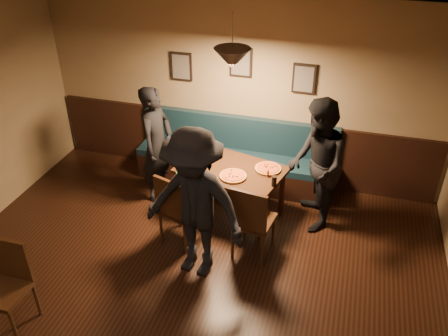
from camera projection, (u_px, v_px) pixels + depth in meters
name	position (u px, v px, depth m)	size (l,w,h in m)	color
ceiling	(120.00, 88.00, 3.24)	(7.00, 7.00, 0.00)	silver
wall_back	(241.00, 91.00, 6.83)	(6.00, 6.00, 0.00)	#8C704F
wainscot	(239.00, 146.00, 7.28)	(5.88, 0.06, 1.00)	black
booth_bench	(235.00, 154.00, 7.06)	(3.00, 0.60, 1.00)	#0F232D
picture_left	(181.00, 66.00, 6.86)	(0.32, 0.04, 0.42)	black
picture_center	(241.00, 62.00, 6.57)	(0.32, 0.04, 0.42)	black
picture_right	(304.00, 79.00, 6.44)	(0.32, 0.04, 0.42)	black
pendant_lamp	(232.00, 59.00, 5.47)	(0.44, 0.44, 0.25)	black
dining_table	(231.00, 191.00, 6.46)	(1.37, 0.88, 0.73)	black
chair_near_left	(181.00, 207.00, 5.89)	(0.45, 0.45, 1.02)	black
chair_near_right	(254.00, 219.00, 5.68)	(0.46, 0.46, 1.04)	black
diner_left	(157.00, 144.00, 6.58)	(0.63, 0.41, 1.72)	black
diner_right	(317.00, 166.00, 6.00)	(0.88, 0.68, 1.81)	black
diner_front	(194.00, 205.00, 5.20)	(1.22, 0.70, 1.89)	black
pizza_a	(204.00, 157.00, 6.50)	(0.32, 0.32, 0.04)	gold
pizza_b	(233.00, 176.00, 6.07)	(0.35, 0.35, 0.04)	orange
pizza_c	(268.00, 168.00, 6.23)	(0.35, 0.35, 0.04)	orange
soda_glass	(274.00, 181.00, 5.88)	(0.07, 0.07, 0.14)	black
tabasco_bottle	(268.00, 173.00, 6.06)	(0.03, 0.03, 0.11)	#961D05
napkin_a	(197.00, 154.00, 6.58)	(0.16, 0.16, 0.01)	#1E7229
napkin_b	(183.00, 172.00, 6.19)	(0.14, 0.14, 0.01)	#1C6A2A
cutlery_set	(217.00, 184.00, 5.95)	(0.02, 0.18, 0.00)	white
cafe_chair_far	(4.00, 290.00, 4.72)	(0.44, 0.44, 1.00)	black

